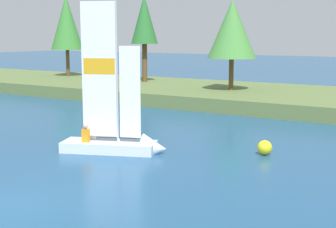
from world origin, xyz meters
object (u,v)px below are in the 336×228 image
object	(u,v)px
shoreline_tree_centre	(232,29)
channel_buoy	(265,148)
shoreline_tree_left	(67,23)
sailboat	(124,140)
shoreline_tree_midleft	(144,20)

from	to	relation	value
shoreline_tree_centre	channel_buoy	bearing A→B (deg)	-60.08
shoreline_tree_left	sailboat	world-z (taller)	shoreline_tree_left
shoreline_tree_midleft	channel_buoy	distance (m)	22.57
shoreline_tree_centre	sailboat	xyz separation A→B (m)	(2.64, -15.62, -4.47)
shoreline_tree_left	shoreline_tree_midleft	bearing A→B (deg)	-4.66
shoreline_tree_midleft	channel_buoy	xyz separation A→B (m)	(16.03, -14.92, -5.46)
shoreline_tree_midleft	channel_buoy	world-z (taller)	shoreline_tree_midleft
shoreline_tree_left	channel_buoy	bearing A→B (deg)	-31.92
shoreline_tree_left	shoreline_tree_centre	xyz separation A→B (m)	(17.64, -2.62, -0.71)
channel_buoy	sailboat	bearing A→B (deg)	-152.10
shoreline_tree_midleft	sailboat	bearing A→B (deg)	-57.46
shoreline_tree_midleft	sailboat	xyz separation A→B (m)	(11.17, -17.50, -5.23)
sailboat	shoreline_tree_midleft	bearing A→B (deg)	100.65
sailboat	shoreline_tree_centre	bearing A→B (deg)	77.70
shoreline_tree_midleft	shoreline_tree_left	bearing A→B (deg)	175.34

